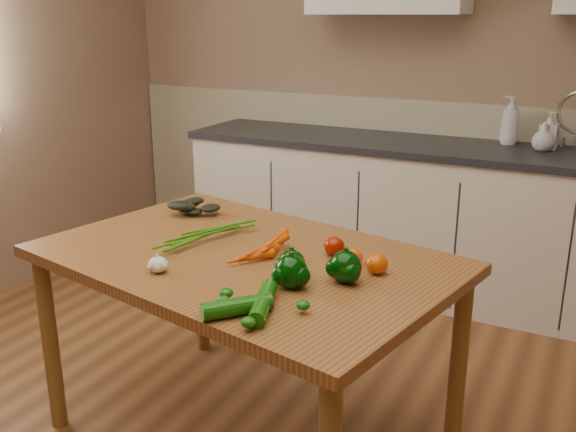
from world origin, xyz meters
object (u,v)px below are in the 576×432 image
(pepper_b, at_px, (346,267))
(leafy_greens, at_px, (193,204))
(garlic_bulb, at_px, (158,265))
(tomato_a, at_px, (334,246))
(soap_bottle_c, at_px, (544,137))
(pepper_a, at_px, (292,264))
(carrot_bunch, at_px, (248,241))
(table, at_px, (244,276))
(pepper_c, at_px, (291,272))
(tomato_c, at_px, (377,264))
(zucchini_b, at_px, (237,307))
(zucchini_a, at_px, (263,303))
(soap_bottle_a, at_px, (510,120))
(soap_bottle_b, at_px, (549,130))
(tomato_b, at_px, (354,257))

(pepper_b, bearing_deg, leafy_greens, 156.37)
(garlic_bulb, height_order, tomato_a, tomato_a)
(soap_bottle_c, xyz_separation_m, pepper_a, (-0.55, -1.91, -0.15))
(garlic_bulb, xyz_separation_m, tomato_a, (0.46, 0.41, 0.01))
(carrot_bunch, bearing_deg, table, -74.39)
(table, relative_size, tomato_a, 21.98)
(pepper_a, height_order, pepper_c, pepper_c)
(soap_bottle_c, distance_m, carrot_bunch, 1.94)
(carrot_bunch, xyz_separation_m, leafy_greens, (-0.42, 0.26, 0.02))
(tomato_c, relative_size, zucchini_b, 0.36)
(soap_bottle_c, xyz_separation_m, zucchini_a, (-0.51, -2.17, -0.17))
(soap_bottle_a, distance_m, soap_bottle_b, 0.22)
(zucchini_a, bearing_deg, tomato_a, 89.17)
(soap_bottle_a, relative_size, carrot_bunch, 0.99)
(pepper_a, bearing_deg, tomato_c, 33.10)
(garlic_bulb, height_order, tomato_c, tomato_c)
(soap_bottle_a, relative_size, tomato_a, 3.66)
(soap_bottle_b, distance_m, carrot_bunch, 2.01)
(soap_bottle_b, relative_size, carrot_bunch, 0.76)
(soap_bottle_c, bearing_deg, zucchini_a, -165.67)
(zucchini_b, bearing_deg, garlic_bulb, 158.75)
(leafy_greens, bearing_deg, table, -35.28)
(zucchini_a, bearing_deg, carrot_bunch, 125.13)
(soap_bottle_a, bearing_deg, pepper_a, -4.55)
(soap_bottle_a, bearing_deg, tomato_b, -1.21)
(zucchini_a, relative_size, zucchini_b, 1.14)
(garlic_bulb, xyz_separation_m, tomato_b, (0.56, 0.36, 0.00))
(table, height_order, soap_bottle_a, soap_bottle_a)
(table, xyz_separation_m, garlic_bulb, (-0.17, -0.27, 0.11))
(zucchini_b, bearing_deg, pepper_a, 87.65)
(soap_bottle_c, relative_size, pepper_a, 1.65)
(carrot_bunch, bearing_deg, soap_bottle_a, 83.89)
(leafy_greens, relative_size, zucchini_a, 0.89)
(tomato_a, bearing_deg, soap_bottle_c, 73.26)
(soap_bottle_a, relative_size, pepper_c, 2.55)
(table, xyz_separation_m, soap_bottle_c, (0.79, 1.80, 0.28))
(tomato_a, xyz_separation_m, zucchini_b, (-0.06, -0.57, -0.01))
(soap_bottle_c, bearing_deg, pepper_a, -168.46)
(carrot_bunch, xyz_separation_m, garlic_bulb, (-0.16, -0.31, -0.01))
(soap_bottle_a, xyz_separation_m, pepper_a, (-0.35, -2.02, -0.21))
(table, bearing_deg, pepper_a, -12.47)
(soap_bottle_a, height_order, garlic_bulb, soap_bottle_a)
(soap_bottle_b, xyz_separation_m, leafy_greens, (-1.24, -1.56, -0.17))
(table, bearing_deg, tomato_a, 36.83)
(soap_bottle_b, height_order, tomato_b, soap_bottle_b)
(soap_bottle_b, height_order, zucchini_a, soap_bottle_b)
(zucchini_a, height_order, zucchini_b, zucchini_b)
(table, height_order, tomato_b, tomato_b)
(carrot_bunch, xyz_separation_m, tomato_c, (0.49, 0.01, -0.00))
(soap_bottle_b, bearing_deg, tomato_a, 166.03)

